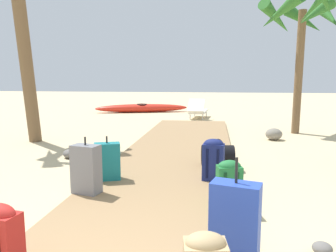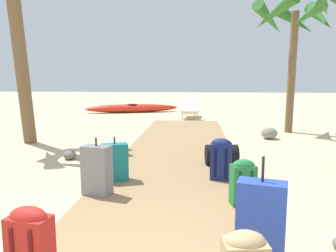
# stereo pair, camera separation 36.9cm
# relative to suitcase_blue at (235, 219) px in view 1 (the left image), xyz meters

# --- Properties ---
(ground_plane) EXTENTS (60.00, 60.00, 0.00)m
(ground_plane) POSITION_rel_suitcase_blue_xyz_m (-0.90, 2.71, -0.40)
(ground_plane) COLOR #D1BA8C
(boardwalk) EXTENTS (2.18, 10.17, 0.08)m
(boardwalk) POSITION_rel_suitcase_blue_xyz_m (-0.90, 3.73, -0.36)
(boardwalk) COLOR #9E7A51
(boardwalk) RESTS_ON ground
(suitcase_blue) EXTENTS (0.45, 0.31, 0.84)m
(suitcase_blue) POSITION_rel_suitcase_blue_xyz_m (0.00, 0.00, 0.00)
(suitcase_blue) COLOR #2847B7
(suitcase_blue) RESTS_ON boardwalk
(duffel_bag_black) EXTENTS (0.58, 0.41, 0.46)m
(duffel_bag_black) POSITION_rel_suitcase_blue_xyz_m (-0.12, 2.92, -0.14)
(duffel_bag_black) COLOR black
(duffel_bag_black) RESTS_ON boardwalk
(backpack_green) EXTENTS (0.31, 0.25, 0.55)m
(backpack_green) POSITION_rel_suitcase_blue_xyz_m (-0.00, 1.09, -0.03)
(backpack_green) COLOR #237538
(backpack_green) RESTS_ON boardwalk
(backpack_navy) EXTENTS (0.33, 0.25, 0.61)m
(backpack_navy) POSITION_rel_suitcase_blue_xyz_m (-0.19, 2.08, 0.01)
(backpack_navy) COLOR navy
(backpack_navy) RESTS_ON boardwalk
(suitcase_grey) EXTENTS (0.39, 0.29, 0.74)m
(suitcase_grey) POSITION_rel_suitcase_blue_xyz_m (-1.82, 1.29, 0.00)
(suitcase_grey) COLOR slate
(suitcase_grey) RESTS_ON boardwalk
(suitcase_teal) EXTENTS (0.42, 0.31, 0.65)m
(suitcase_teal) POSITION_rel_suitcase_blue_xyz_m (-1.73, 1.89, -0.04)
(suitcase_teal) COLOR #197A7F
(suitcase_teal) RESTS_ON boardwalk
(palm_tree_far_right) EXTENTS (2.19, 2.32, 3.73)m
(palm_tree_far_right) POSITION_rel_suitcase_blue_xyz_m (2.05, 7.06, 2.58)
(palm_tree_far_right) COLOR brown
(palm_tree_far_right) RESTS_ON ground
(lounge_chair) EXTENTS (0.74, 1.61, 0.77)m
(lounge_chair) POSITION_rel_suitcase_blue_xyz_m (-0.80, 10.17, -0.07)
(lounge_chair) COLOR white
(lounge_chair) RESTS_ON ground
(kayak) EXTENTS (4.18, 1.88, 0.38)m
(kayak) POSITION_rel_suitcase_blue_xyz_m (-3.44, 12.10, -0.21)
(kayak) COLOR red
(kayak) RESTS_ON ground
(rock_right_near) EXTENTS (0.21, 0.21, 0.11)m
(rock_right_near) POSITION_rel_suitcase_blue_xyz_m (0.80, 0.26, -0.34)
(rock_right_near) COLOR slate
(rock_right_near) RESTS_ON ground
(rock_left_near) EXTENTS (0.48, 0.44, 0.19)m
(rock_left_near) POSITION_rel_suitcase_blue_xyz_m (-2.31, 3.78, -0.30)
(rock_left_near) COLOR gray
(rock_left_near) RESTS_ON ground
(rock_right_mid) EXTENTS (0.57, 0.57, 0.30)m
(rock_right_mid) POSITION_rel_suitcase_blue_xyz_m (1.32, 5.92, -0.25)
(rock_right_mid) COLOR gray
(rock_right_mid) RESTS_ON ground
(rock_left_mid) EXTENTS (0.37, 0.39, 0.17)m
(rock_left_mid) POSITION_rel_suitcase_blue_xyz_m (-2.99, 3.39, -0.31)
(rock_left_mid) COLOR slate
(rock_left_mid) RESTS_ON ground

